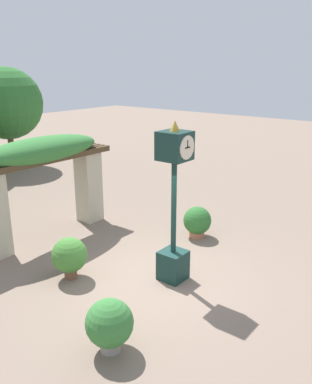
{
  "coord_description": "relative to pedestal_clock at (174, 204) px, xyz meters",
  "views": [
    {
      "loc": [
        -6.61,
        -5.19,
        4.76
      ],
      "look_at": [
        0.24,
        0.24,
        2.02
      ],
      "focal_mm": 38.0,
      "sensor_mm": 36.0,
      "label": 1
    }
  ],
  "objects": [
    {
      "name": "ground_plane",
      "position": [
        -0.24,
        0.26,
        -1.83
      ],
      "size": [
        60.0,
        60.0,
        0.0
      ],
      "primitive_type": "plane",
      "color": "#7F6B5B"
    },
    {
      "name": "pedestal_clock",
      "position": [
        0.0,
        0.0,
        0.0
      ],
      "size": [
        0.61,
        0.66,
        3.67
      ],
      "color": "#14332D",
      "rests_on": "ground"
    },
    {
      "name": "pergola",
      "position": [
        -0.24,
        4.29,
        0.24
      ],
      "size": [
        4.49,
        1.22,
        2.9
      ],
      "color": "#BCB299",
      "rests_on": "ground"
    },
    {
      "name": "potted_plant_near_left",
      "position": [
        2.38,
        0.87,
        -1.36
      ],
      "size": [
        0.8,
        0.8,
        0.9
      ],
      "color": "#B26B4C",
      "rests_on": "ground"
    },
    {
      "name": "potted_plant_near_right",
      "position": [
        -1.45,
        1.89,
        -1.27
      ],
      "size": [
        0.82,
        0.82,
        0.99
      ],
      "color": "brown",
      "rests_on": "ground"
    },
    {
      "name": "potted_plant_far_left",
      "position": [
        -2.69,
        -0.61,
        -1.3
      ],
      "size": [
        0.84,
        0.84,
        0.97
      ],
      "color": "gray",
      "rests_on": "ground"
    }
  ]
}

